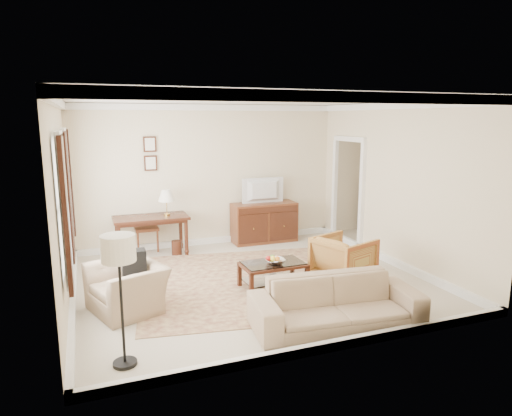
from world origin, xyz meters
TOP-DOWN VIEW (x-y plane):
  - room_shell at (0.00, 0.00)m, footprint 5.51×5.01m
  - annex_bedroom at (4.49, 1.15)m, footprint 3.00×2.70m
  - window_front at (-2.70, -0.70)m, footprint 0.12×1.56m
  - window_rear at (-2.70, 0.90)m, footprint 0.12×1.56m
  - doorway at (2.71, 1.50)m, footprint 0.10×1.12m
  - rug at (0.20, -0.06)m, footprint 4.39×3.93m
  - writing_desk at (-1.30, 2.05)m, footprint 1.40×0.70m
  - desk_chair at (-1.35, 2.40)m, footprint 0.47×0.47m
  - desk_lamp at (-0.99, 2.05)m, footprint 0.32×0.32m
  - framed_prints at (-1.20, 2.47)m, footprint 0.25×0.04m
  - sideboard at (1.11, 2.21)m, footprint 1.38×0.53m
  - tv at (1.11, 2.19)m, footprint 0.88×0.51m
  - coffee_table at (0.22, -0.41)m, footprint 1.00×0.60m
  - fruit_bowl at (0.22, -0.47)m, footprint 0.42×0.42m
  - book_a at (0.16, -0.43)m, footprint 0.27×0.14m
  - book_b at (0.31, -0.48)m, footprint 0.26×0.15m
  - striped_armchair at (1.39, -0.56)m, footprint 0.98×1.01m
  - club_armchair at (-1.99, -0.47)m, footprint 0.95×1.16m
  - backpack at (-1.87, -0.39)m, footprint 0.34×0.38m
  - sofa at (0.45, -1.93)m, footprint 2.21×0.86m
  - floor_lamp at (-2.16, -1.95)m, footprint 0.36×0.36m

SIDE VIEW (x-z plane):
  - rug at x=0.20m, z-range 0.00..0.01m
  - book_b at x=0.31m, z-range -0.03..0.35m
  - book_a at x=0.16m, z-range -0.02..0.35m
  - coffee_table at x=0.22m, z-range 0.11..0.53m
  - annex_bedroom at x=4.49m, z-range -1.11..1.79m
  - striped_armchair at x=1.39m, z-range 0.00..0.83m
  - sofa at x=0.45m, z-range 0.00..0.84m
  - sideboard at x=1.11m, z-range 0.00..0.85m
  - club_armchair at x=-1.99m, z-range 0.00..0.87m
  - fruit_bowl at x=0.22m, z-range 0.42..0.52m
  - desk_chair at x=-1.35m, z-range 0.00..1.05m
  - writing_desk at x=-1.30m, z-range 0.27..1.04m
  - backpack at x=-1.87m, z-range 0.48..0.88m
  - desk_lamp at x=-0.99m, z-range 0.77..1.27m
  - doorway at x=2.71m, z-range -0.05..2.20m
  - floor_lamp at x=-2.16m, z-range 0.48..1.92m
  - tv at x=1.11m, z-range 1.23..1.34m
  - window_front at x=-2.70m, z-range 0.65..2.45m
  - window_rear at x=-2.70m, z-range 0.65..2.45m
  - framed_prints at x=-1.20m, z-range 1.60..2.28m
  - room_shell at x=0.00m, z-range 1.02..3.93m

